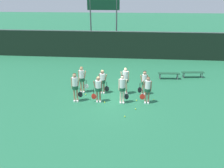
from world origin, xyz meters
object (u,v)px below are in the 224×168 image
tennis_ball_3 (136,109)px  tennis_ball_7 (86,94)px  player_3 (147,88)px  player_6 (125,79)px  bench_far (193,73)px  tennis_ball_1 (153,100)px  player_2 (122,87)px  player_4 (82,77)px  bench_courtside (169,74)px  tennis_ball_4 (104,90)px  tennis_ball_2 (127,90)px  scoreboard (103,9)px  tennis_ball_5 (125,116)px  tennis_ball_6 (137,100)px  player_1 (98,87)px  player_5 (103,80)px  player_7 (144,81)px  player_0 (75,85)px  tennis_ball_0 (105,102)px

tennis_ball_3 → tennis_ball_7: size_ratio=1.00×
player_3 → player_6: (-1.36, 1.19, 0.08)m
bench_far → tennis_ball_1: 5.51m
player_2 → player_4: player_4 is taller
player_4 → bench_courtside: bearing=29.6°
tennis_ball_4 → tennis_ball_7: size_ratio=1.00×
tennis_ball_2 → scoreboard: bearing=105.6°
tennis_ball_2 → tennis_ball_4: size_ratio=0.91×
bench_courtside → tennis_ball_5: (-3.17, -6.00, -0.37)m
tennis_ball_1 → tennis_ball_3: 1.70m
scoreboard → tennis_ball_6: scoreboard is taller
player_1 → player_5: 1.29m
player_7 → tennis_ball_3: 2.33m
player_0 → player_5: (1.46, 1.35, -0.14)m
player_2 → tennis_ball_3: player_2 is taller
player_6 → tennis_ball_5: size_ratio=25.01×
player_2 → tennis_ball_6: bearing=17.5°
player_0 → player_4: size_ratio=1.01×
tennis_ball_4 → tennis_ball_7: (-1.13, -0.81, 0.00)m
player_4 → player_7: 4.04m
player_1 → tennis_ball_7: (-0.98, 0.89, -0.93)m
bench_far → tennis_ball_3: size_ratio=24.57×
player_0 → player_7: size_ratio=1.11×
player_1 → bench_courtside: bearing=38.6°
tennis_ball_2 → tennis_ball_5: size_ratio=0.90×
tennis_ball_0 → tennis_ball_7: size_ratio=0.97×
player_4 → bench_far: bearing=26.9°
player_0 → tennis_ball_6: (3.68, 0.39, -1.05)m
tennis_ball_6 → player_1: bearing=-172.0°
tennis_ball_4 → player_3: bearing=-30.1°
tennis_ball_3 → tennis_ball_6: size_ratio=1.01×
bench_courtside → tennis_ball_0: bearing=-137.6°
player_7 → bench_courtside: bearing=51.1°
player_0 → player_3: 4.28m
bench_far → tennis_ball_1: bench_far is taller
player_0 → player_3: bearing=-2.7°
player_0 → player_7: bearing=13.2°
bench_courtside → player_4: size_ratio=0.92×
tennis_ball_2 → tennis_ball_7: 2.80m
scoreboard → player_6: bearing=-75.7°
bench_far → tennis_ball_0: 8.06m
player_1 → tennis_ball_1: player_1 is taller
bench_courtside → tennis_ball_7: (-5.81, -3.45, -0.37)m
player_7 → tennis_ball_4: bearing=166.2°
player_3 → tennis_ball_4: player_3 is taller
player_6 → player_7: size_ratio=1.10×
tennis_ball_4 → tennis_ball_5: bearing=-65.8°
player_2 → player_5: (-1.34, 1.32, -0.11)m
player_5 → player_3: bearing=-20.0°
player_4 → player_7: player_4 is taller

